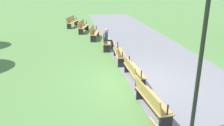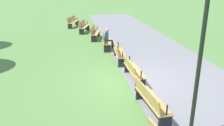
{
  "view_description": "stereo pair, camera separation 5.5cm",
  "coord_description": "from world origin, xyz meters",
  "px_view_note": "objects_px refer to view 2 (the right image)",
  "views": [
    {
      "loc": [
        8.45,
        -2.37,
        3.82
      ],
      "look_at": [
        0.0,
        -0.9,
        0.8
      ],
      "focal_mm": 37.62,
      "sensor_mm": 36.0,
      "label": 1
    },
    {
      "loc": [
        8.46,
        -2.31,
        3.82
      ],
      "look_at": [
        0.0,
        -0.9,
        0.8
      ],
      "focal_mm": 37.62,
      "sensor_mm": 36.0,
      "label": 2
    }
  ],
  "objects_px": {
    "bench_3": "(106,40)",
    "bench_5": "(132,69)",
    "bench_4": "(118,52)",
    "lamp_post": "(205,23)",
    "bench_6": "(150,99)",
    "bench_2": "(94,32)",
    "bench_1": "(84,26)",
    "person_seated": "(108,38)",
    "bench_0": "(73,21)"
  },
  "relations": [
    {
      "from": "bench_6",
      "to": "person_seated",
      "type": "xyz_separation_m",
      "value": [
        -7.38,
        -0.13,
        0.16
      ]
    },
    {
      "from": "bench_1",
      "to": "bench_0",
      "type": "bearing_deg",
      "value": -144.61
    },
    {
      "from": "bench_2",
      "to": "bench_1",
      "type": "bearing_deg",
      "value": -152.94
    },
    {
      "from": "bench_5",
      "to": "bench_6",
      "type": "distance_m",
      "value": 2.49
    },
    {
      "from": "bench_1",
      "to": "bench_4",
      "type": "height_order",
      "value": "same"
    },
    {
      "from": "bench_3",
      "to": "bench_5",
      "type": "bearing_deg",
      "value": 12.5
    },
    {
      "from": "bench_3",
      "to": "person_seated",
      "type": "bearing_deg",
      "value": 70.26
    },
    {
      "from": "bench_0",
      "to": "bench_1",
      "type": "bearing_deg",
      "value": 39.57
    },
    {
      "from": "bench_6",
      "to": "lamp_post",
      "type": "relative_size",
      "value": 0.46
    },
    {
      "from": "bench_4",
      "to": "bench_2",
      "type": "bearing_deg",
      "value": -167.52
    },
    {
      "from": "bench_3",
      "to": "bench_6",
      "type": "distance_m",
      "value": 7.46
    },
    {
      "from": "bench_2",
      "to": "bench_3",
      "type": "distance_m",
      "value": 2.49
    },
    {
      "from": "bench_4",
      "to": "person_seated",
      "type": "height_order",
      "value": "person_seated"
    },
    {
      "from": "person_seated",
      "to": "lamp_post",
      "type": "relative_size",
      "value": 0.28
    },
    {
      "from": "bench_5",
      "to": "lamp_post",
      "type": "height_order",
      "value": "lamp_post"
    },
    {
      "from": "bench_6",
      "to": "person_seated",
      "type": "relative_size",
      "value": 1.63
    },
    {
      "from": "bench_0",
      "to": "bench_2",
      "type": "xyz_separation_m",
      "value": [
        4.77,
        1.42,
        0.0
      ]
    },
    {
      "from": "bench_1",
      "to": "bench_2",
      "type": "distance_m",
      "value": 2.49
    },
    {
      "from": "bench_5",
      "to": "lamp_post",
      "type": "relative_size",
      "value": 0.45
    },
    {
      "from": "bench_0",
      "to": "bench_3",
      "type": "xyz_separation_m",
      "value": [
        7.21,
        1.87,
        0.0
      ]
    },
    {
      "from": "bench_4",
      "to": "bench_1",
      "type": "bearing_deg",
      "value": -165.44
    },
    {
      "from": "bench_1",
      "to": "bench_2",
      "type": "height_order",
      "value": "same"
    },
    {
      "from": "bench_2",
      "to": "lamp_post",
      "type": "distance_m",
      "value": 11.49
    },
    {
      "from": "person_seated",
      "to": "lamp_post",
      "type": "distance_m",
      "value": 8.95
    },
    {
      "from": "bench_3",
      "to": "person_seated",
      "type": "xyz_separation_m",
      "value": [
        0.07,
        0.14,
        0.16
      ]
    },
    {
      "from": "bench_6",
      "to": "bench_4",
      "type": "bearing_deg",
      "value": 175.83
    },
    {
      "from": "bench_1",
      "to": "bench_5",
      "type": "distance_m",
      "value": 9.92
    },
    {
      "from": "bench_0",
      "to": "bench_2",
      "type": "relative_size",
      "value": 0.99
    },
    {
      "from": "bench_4",
      "to": "lamp_post",
      "type": "height_order",
      "value": "lamp_post"
    },
    {
      "from": "bench_3",
      "to": "lamp_post",
      "type": "distance_m",
      "value": 9.07
    },
    {
      "from": "bench_1",
      "to": "lamp_post",
      "type": "height_order",
      "value": "lamp_post"
    },
    {
      "from": "lamp_post",
      "to": "bench_1",
      "type": "bearing_deg",
      "value": -171.38
    },
    {
      "from": "bench_2",
      "to": "lamp_post",
      "type": "bearing_deg",
      "value": 19.82
    },
    {
      "from": "bench_1",
      "to": "person_seated",
      "type": "relative_size",
      "value": 1.65
    },
    {
      "from": "bench_1",
      "to": "bench_5",
      "type": "height_order",
      "value": "same"
    },
    {
      "from": "bench_5",
      "to": "person_seated",
      "type": "relative_size",
      "value": 1.6
    },
    {
      "from": "bench_1",
      "to": "bench_6",
      "type": "height_order",
      "value": "same"
    },
    {
      "from": "person_seated",
      "to": "bench_6",
      "type": "bearing_deg",
      "value": 9.39
    },
    {
      "from": "bench_2",
      "to": "bench_4",
      "type": "height_order",
      "value": "same"
    },
    {
      "from": "bench_2",
      "to": "person_seated",
      "type": "distance_m",
      "value": 2.59
    },
    {
      "from": "bench_5",
      "to": "person_seated",
      "type": "distance_m",
      "value": 4.9
    },
    {
      "from": "bench_3",
      "to": "bench_5",
      "type": "xyz_separation_m",
      "value": [
        4.96,
        0.36,
        0.0
      ]
    },
    {
      "from": "lamp_post",
      "to": "bench_5",
      "type": "bearing_deg",
      "value": -170.57
    },
    {
      "from": "bench_2",
      "to": "bench_0",
      "type": "bearing_deg",
      "value": -150.86
    },
    {
      "from": "bench_1",
      "to": "bench_2",
      "type": "relative_size",
      "value": 1.0
    },
    {
      "from": "bench_4",
      "to": "bench_6",
      "type": "relative_size",
      "value": 1.0
    },
    {
      "from": "bench_0",
      "to": "bench_6",
      "type": "relative_size",
      "value": 1.01
    },
    {
      "from": "bench_6",
      "to": "bench_3",
      "type": "bearing_deg",
      "value": 177.91
    },
    {
      "from": "bench_0",
      "to": "bench_5",
      "type": "relative_size",
      "value": 1.02
    },
    {
      "from": "bench_0",
      "to": "lamp_post",
      "type": "bearing_deg",
      "value": 31.03
    }
  ]
}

